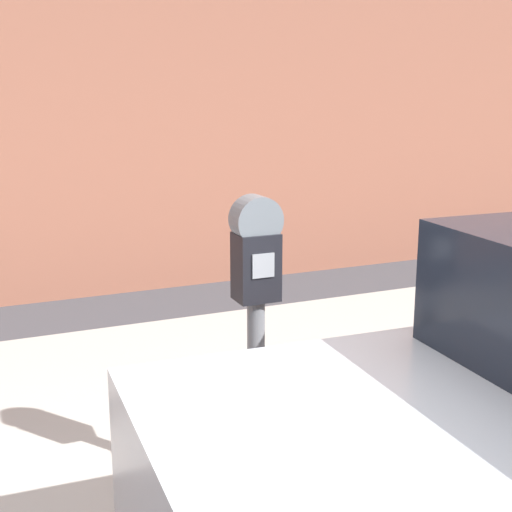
# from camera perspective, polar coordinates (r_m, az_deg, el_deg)

# --- Properties ---
(sidewalk) EXTENTS (24.00, 2.80, 0.10)m
(sidewalk) POSITION_cam_1_polar(r_m,az_deg,el_deg) (4.44, -4.28, -11.36)
(sidewalk) COLOR #BCB7AD
(sidewalk) RESTS_ON ground_plane
(parking_meter) EXTENTS (0.20, 0.15, 1.37)m
(parking_meter) POSITION_cam_1_polar(r_m,az_deg,el_deg) (3.02, 0.00, -3.37)
(parking_meter) COLOR slate
(parking_meter) RESTS_ON sidewalk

